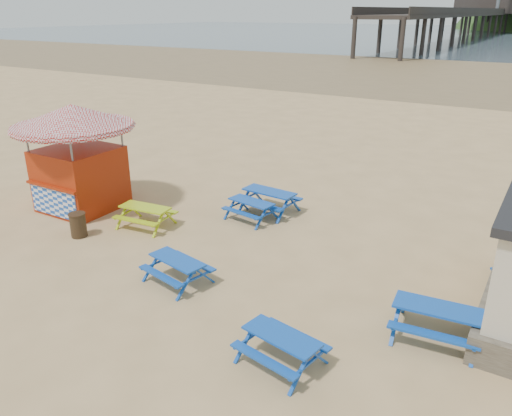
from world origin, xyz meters
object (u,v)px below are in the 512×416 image
Objects in this scene: picnic_table_yellow at (146,217)px; ice_cream_kiosk at (76,144)px; picnic_table_blue_b at (269,201)px; litter_bin at (78,225)px; picnic_table_blue_a at (251,210)px.

ice_cream_kiosk is at bearing 171.56° from picnic_table_yellow.
picnic_table_blue_b reaches higher than picnic_table_yellow.
picnic_table_blue_b is 6.69m from litter_bin.
picnic_table_yellow is at bearing 53.11° from litter_bin.
ice_cream_kiosk is 5.42× the size of litter_bin.
ice_cream_kiosk reaches higher than picnic_table_yellow.
picnic_table_blue_a is 0.97× the size of picnic_table_yellow.
ice_cream_kiosk reaches higher than litter_bin.
picnic_table_blue_a is 6.79m from ice_cream_kiosk.
picnic_table_blue_b is 1.09× the size of picnic_table_yellow.
ice_cream_kiosk reaches higher than picnic_table_blue_a.
litter_bin reaches higher than picnic_table_blue_a.
picnic_table_yellow is 2.34× the size of litter_bin.
picnic_table_blue_a is at bearing 34.84° from picnic_table_yellow.
picnic_table_yellow is (-2.76, -2.44, 0.02)m from picnic_table_blue_a.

